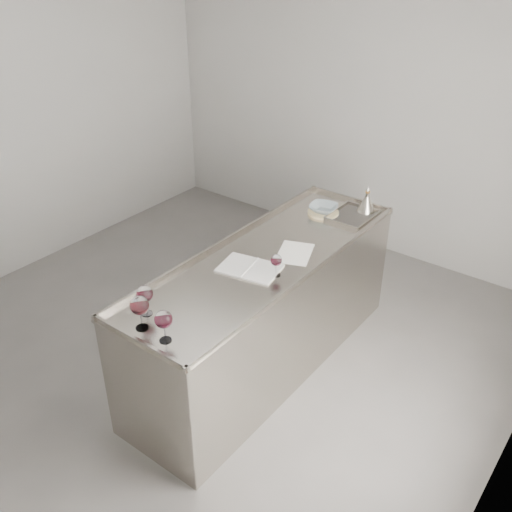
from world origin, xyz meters
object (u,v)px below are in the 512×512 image
Objects in this scene: wine_glass_right at (163,320)px; wine_funnel at (366,204)px; ceramic_bowl at (323,208)px; wine_glass_left at (145,295)px; counter at (265,312)px; wine_glass_middle at (140,306)px; wine_glass_small at (276,261)px; notebook at (249,268)px.

wine_funnel reaches higher than wine_glass_right.
wine_glass_right reaches higher than ceramic_bowl.
wine_glass_left reaches higher than ceramic_bowl.
counter is at bearing 95.34° from wine_glass_right.
wine_glass_middle is (-0.09, -1.08, 0.62)m from counter.
wine_glass_middle is 1.08× the size of wine_glass_right.
wine_glass_right is at bearing -84.66° from counter.
wine_glass_right is at bearing -95.73° from wine_glass_small.
notebook is (0.17, 0.77, -0.13)m from wine_glass_left.
wine_glass_small is at bearing 73.15° from wine_glass_middle.
counter is 1.25m from wine_glass_middle.
notebook is at bearing -87.19° from ceramic_bowl.
wine_glass_right is at bearing -22.80° from wine_glass_left.
wine_glass_small is at bearing 1.19° from notebook.
wine_glass_left is 1.81m from ceramic_bowl.
wine_glass_middle is 0.98× the size of wine_funnel.
wine_glass_small is at bearing 66.08° from wine_glass_left.
wine_funnel is at bearing 79.65° from wine_glass_left.
wine_funnel reaches higher than wine_glass_middle.
counter is 1.15m from wine_glass_left.
counter is 0.51m from notebook.
wine_glass_small is (0.09, 0.93, -0.03)m from wine_glass_right.
ceramic_bowl is (0.12, 1.80, -0.09)m from wine_glass_left.
wine_glass_middle is at bearing -94.61° from counter.
wine_glass_left is at bearing -93.92° from ceramic_bowl.
notebook is (-0.09, 0.89, -0.13)m from wine_glass_right.
wine_glass_right is 1.92m from ceramic_bowl.
counter is at bearing 85.39° from wine_glass_middle.
wine_glass_middle is at bearing -107.68° from notebook.
wine_glass_left reaches higher than notebook.
wine_glass_middle reaches higher than wine_glass_small.
wine_funnel is (0.20, 1.27, 0.06)m from notebook.
counter is 10.98× the size of wine_funnel.
ceramic_bowl is (-0.24, 0.98, -0.06)m from wine_glass_small.
wine_glass_middle is at bearing -106.85° from wine_glass_small.
wine_glass_left is 0.14m from wine_glass_middle.
wine_glass_middle is 0.97× the size of ceramic_bowl.
wine_glass_left is 0.97× the size of wine_glass_right.
wine_glass_left is at bearing -114.34° from notebook.
wine_glass_right is 1.28× the size of wine_glass_small.
wine_glass_left is 0.87× the size of ceramic_bowl.
notebook is 2.01× the size of ceramic_bowl.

